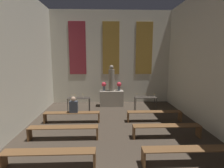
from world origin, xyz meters
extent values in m
cube|color=beige|center=(0.00, 9.97, 2.88)|extent=(7.67, 0.12, 5.76)
cube|color=maroon|center=(-2.08, 9.89, 3.46)|extent=(1.04, 0.03, 3.23)
cube|color=olive|center=(0.00, 9.89, 3.46)|extent=(1.04, 0.03, 3.23)
cube|color=olive|center=(2.08, 9.89, 3.46)|extent=(1.04, 0.03, 3.23)
cube|color=beige|center=(-3.78, 4.95, 2.88)|extent=(0.12, 10.15, 5.76)
cube|color=beige|center=(3.78, 4.95, 2.88)|extent=(0.12, 10.15, 5.76)
cube|color=gray|center=(0.00, 9.01, 0.46)|extent=(1.39, 0.59, 0.93)
cylinder|color=gray|center=(0.00, 9.01, 1.57)|extent=(0.35, 0.35, 1.28)
sphere|color=gray|center=(0.00, 9.01, 2.33)|extent=(0.24, 0.24, 0.24)
cylinder|color=#4C5666|center=(-0.45, 9.01, 1.08)|extent=(0.15, 0.15, 0.30)
sphere|color=#DB3342|center=(-0.45, 9.01, 1.32)|extent=(0.27, 0.27, 0.27)
cylinder|color=#4C5666|center=(0.45, 9.01, 1.08)|extent=(0.15, 0.15, 0.30)
sphere|color=#DB3342|center=(0.45, 9.01, 1.32)|extent=(0.27, 0.27, 0.27)
cube|color=#332D28|center=(-1.75, 7.72, 0.81)|extent=(1.15, 0.44, 0.02)
cylinder|color=#332D28|center=(-2.30, 7.53, 0.40)|extent=(0.04, 0.04, 0.80)
cylinder|color=#332D28|center=(-1.21, 7.53, 0.40)|extent=(0.04, 0.04, 0.80)
cylinder|color=#332D28|center=(-2.30, 7.91, 0.40)|extent=(0.04, 0.04, 0.80)
cylinder|color=#332D28|center=(-1.21, 7.91, 0.40)|extent=(0.04, 0.04, 0.80)
cylinder|color=silver|center=(-1.51, 7.72, 0.90)|extent=(0.02, 0.02, 0.15)
sphere|color=#F9CC4C|center=(-1.51, 7.72, 0.98)|extent=(0.02, 0.02, 0.02)
cylinder|color=silver|center=(-1.98, 7.88, 0.90)|extent=(0.02, 0.02, 0.15)
sphere|color=#F9CC4C|center=(-1.98, 7.88, 0.98)|extent=(0.02, 0.02, 0.02)
cylinder|color=silver|center=(-1.58, 7.89, 0.90)|extent=(0.02, 0.02, 0.16)
sphere|color=#F9CC4C|center=(-1.58, 7.89, 0.99)|extent=(0.02, 0.02, 0.02)
cylinder|color=silver|center=(-2.06, 7.66, 0.89)|extent=(0.02, 0.02, 0.13)
sphere|color=#F9CC4C|center=(-2.06, 7.66, 0.97)|extent=(0.02, 0.02, 0.02)
cylinder|color=silver|center=(-2.16, 7.86, 0.88)|extent=(0.02, 0.02, 0.12)
sphere|color=#F9CC4C|center=(-2.16, 7.86, 0.96)|extent=(0.02, 0.02, 0.02)
cylinder|color=silver|center=(-1.88, 7.63, 0.87)|extent=(0.02, 0.02, 0.10)
sphere|color=#F9CC4C|center=(-1.88, 7.63, 0.94)|extent=(0.02, 0.02, 0.02)
cylinder|color=silver|center=(-2.24, 7.59, 0.91)|extent=(0.02, 0.02, 0.17)
sphere|color=#F9CC4C|center=(-2.24, 7.59, 1.01)|extent=(0.02, 0.02, 0.02)
cylinder|color=silver|center=(-1.98, 7.69, 0.89)|extent=(0.02, 0.02, 0.14)
sphere|color=#F9CC4C|center=(-1.98, 7.69, 0.98)|extent=(0.02, 0.02, 0.02)
cube|color=#332D28|center=(1.75, 7.72, 0.81)|extent=(1.15, 0.44, 0.02)
cylinder|color=#332D28|center=(1.21, 7.53, 0.40)|extent=(0.04, 0.04, 0.80)
cylinder|color=#332D28|center=(2.30, 7.53, 0.40)|extent=(0.04, 0.04, 0.80)
cylinder|color=#332D28|center=(1.21, 7.91, 0.40)|extent=(0.04, 0.04, 0.80)
cylinder|color=#332D28|center=(2.30, 7.91, 0.40)|extent=(0.04, 0.04, 0.80)
cylinder|color=silver|center=(1.82, 7.76, 0.87)|extent=(0.02, 0.02, 0.09)
sphere|color=#F9CC4C|center=(1.82, 7.76, 0.93)|extent=(0.02, 0.02, 0.02)
cylinder|color=silver|center=(2.27, 7.85, 0.88)|extent=(0.02, 0.02, 0.11)
sphere|color=#F9CC4C|center=(2.27, 7.85, 0.95)|extent=(0.02, 0.02, 0.02)
cylinder|color=silver|center=(1.69, 7.85, 0.90)|extent=(0.02, 0.02, 0.16)
sphere|color=#F9CC4C|center=(1.69, 7.85, 0.99)|extent=(0.02, 0.02, 0.02)
cylinder|color=silver|center=(1.32, 7.90, 0.89)|extent=(0.02, 0.02, 0.14)
sphere|color=#F9CC4C|center=(1.32, 7.90, 0.97)|extent=(0.02, 0.02, 0.02)
cylinder|color=silver|center=(1.93, 7.66, 0.91)|extent=(0.02, 0.02, 0.18)
sphere|color=#F9CC4C|center=(1.93, 7.66, 1.01)|extent=(0.02, 0.02, 0.02)
cylinder|color=silver|center=(2.20, 7.68, 0.88)|extent=(0.02, 0.02, 0.11)
sphere|color=#F9CC4C|center=(2.20, 7.68, 0.94)|extent=(0.02, 0.02, 0.02)
cylinder|color=silver|center=(1.76, 7.83, 0.90)|extent=(0.02, 0.02, 0.16)
sphere|color=#F9CC4C|center=(1.76, 7.83, 0.99)|extent=(0.02, 0.02, 0.02)
cylinder|color=silver|center=(2.22, 7.72, 0.90)|extent=(0.02, 0.02, 0.15)
sphere|color=#F9CC4C|center=(2.22, 7.72, 0.99)|extent=(0.02, 0.02, 0.02)
cube|color=brown|center=(-1.87, 3.14, 0.46)|extent=(2.48, 0.36, 0.03)
cube|color=brown|center=(-3.08, 3.14, 0.22)|extent=(0.06, 0.32, 0.44)
cube|color=brown|center=(-0.66, 3.14, 0.22)|extent=(0.06, 0.32, 0.44)
cube|color=brown|center=(1.87, 3.14, 0.46)|extent=(2.48, 0.36, 0.03)
cube|color=brown|center=(0.66, 3.14, 0.22)|extent=(0.06, 0.32, 0.44)
cube|color=brown|center=(-1.87, 4.77, 0.46)|extent=(2.48, 0.36, 0.03)
cube|color=brown|center=(-3.08, 4.77, 0.22)|extent=(0.06, 0.32, 0.44)
cube|color=brown|center=(-0.66, 4.77, 0.22)|extent=(0.06, 0.32, 0.44)
cube|color=brown|center=(1.87, 4.77, 0.46)|extent=(2.48, 0.36, 0.03)
cube|color=brown|center=(0.66, 4.77, 0.22)|extent=(0.06, 0.32, 0.44)
cube|color=brown|center=(3.08, 4.77, 0.22)|extent=(0.06, 0.32, 0.44)
cube|color=brown|center=(-1.87, 6.40, 0.46)|extent=(2.48, 0.36, 0.03)
cube|color=brown|center=(-3.08, 6.40, 0.22)|extent=(0.06, 0.32, 0.44)
cube|color=brown|center=(-0.66, 6.40, 0.22)|extent=(0.06, 0.32, 0.44)
cube|color=brown|center=(1.87, 6.40, 0.46)|extent=(2.48, 0.36, 0.03)
cube|color=brown|center=(0.66, 6.40, 0.22)|extent=(0.06, 0.32, 0.44)
cube|color=brown|center=(3.08, 6.40, 0.22)|extent=(0.06, 0.32, 0.44)
cube|color=#383D47|center=(-1.79, 6.40, 0.73)|extent=(0.36, 0.24, 0.52)
sphere|color=tan|center=(-1.79, 6.40, 1.09)|extent=(0.21, 0.21, 0.21)
camera|label=1|loc=(-0.36, -1.20, 2.95)|focal=28.00mm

